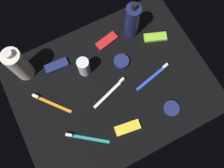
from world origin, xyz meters
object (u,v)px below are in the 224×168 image
at_px(snack_bar_navy, 57,66).
at_px(toothbrush_white, 111,91).
at_px(deodorant_stick, 84,67).
at_px(toothbrush_teal, 85,138).
at_px(lotion_bottle, 132,21).
at_px(toothbrush_blue, 154,75).
at_px(cream_tin_left, 171,108).
at_px(cream_tin_right, 121,61).
at_px(snack_bar_yellow, 128,128).
at_px(snack_bar_lime, 155,37).
at_px(snack_bar_red, 107,41).
at_px(bodywash_bottle, 19,65).
at_px(toothbrush_orange, 50,102).

bearing_deg(snack_bar_navy, toothbrush_white, -49.53).
bearing_deg(deodorant_stick, toothbrush_teal, -115.66).
bearing_deg(lotion_bottle, toothbrush_blue, -92.96).
height_order(deodorant_stick, toothbrush_blue, deodorant_stick).
height_order(cream_tin_left, cream_tin_right, cream_tin_right).
xyz_separation_m(toothbrush_white, toothbrush_blue, (0.20, -0.02, 0.00)).
distance_m(toothbrush_blue, snack_bar_yellow, 0.26).
distance_m(toothbrush_white, toothbrush_teal, 0.22).
bearing_deg(snack_bar_lime, lotion_bottle, 157.27).
bearing_deg(cream_tin_left, snack_bar_lime, 70.84).
distance_m(lotion_bottle, snack_bar_red, 0.15).
height_order(toothbrush_white, snack_bar_yellow, toothbrush_white).
bearing_deg(cream_tin_left, bodywash_bottle, 137.89).
distance_m(bodywash_bottle, toothbrush_blue, 0.57).
bearing_deg(cream_tin_right, snack_bar_lime, 10.33).
bearing_deg(toothbrush_blue, snack_bar_lime, 58.27).
distance_m(toothbrush_white, snack_bar_navy, 0.27).
bearing_deg(snack_bar_navy, bodywash_bottle, 168.13).
distance_m(toothbrush_teal, snack_bar_lime, 0.55).
xyz_separation_m(toothbrush_orange, cream_tin_left, (0.44, -0.26, 0.00)).
bearing_deg(toothbrush_blue, cream_tin_left, -94.59).
bearing_deg(toothbrush_white, deodorant_stick, 113.71).
relative_size(lotion_bottle, bodywash_bottle, 1.03).
distance_m(cream_tin_left, cream_tin_right, 0.29).
height_order(snack_bar_lime, cream_tin_right, cream_tin_right).
height_order(deodorant_stick, toothbrush_orange, deodorant_stick).
bearing_deg(deodorant_stick, toothbrush_white, -66.29).
xyz_separation_m(bodywash_bottle, snack_bar_red, (0.38, -0.03, -0.08)).
bearing_deg(cream_tin_right, toothbrush_blue, -51.19).
bearing_deg(deodorant_stick, snack_bar_lime, -0.31).
bearing_deg(snack_bar_yellow, lotion_bottle, 68.20).
relative_size(toothbrush_orange, cream_tin_left, 2.20).
bearing_deg(snack_bar_yellow, snack_bar_navy, 119.73).
height_order(snack_bar_lime, snack_bar_navy, same).
height_order(toothbrush_blue, toothbrush_teal, same).
distance_m(lotion_bottle, bodywash_bottle, 0.50).
bearing_deg(cream_tin_right, snack_bar_yellow, -113.05).
bearing_deg(toothbrush_orange, cream_tin_left, -30.35).
bearing_deg(toothbrush_orange, snack_bar_red, 22.75).
bearing_deg(toothbrush_blue, lotion_bottle, 87.04).
xyz_separation_m(toothbrush_orange, toothbrush_teal, (0.07, -0.20, 0.00)).
bearing_deg(lotion_bottle, toothbrush_teal, -139.44).
xyz_separation_m(toothbrush_teal, snack_bar_yellow, (0.17, -0.04, 0.00)).
distance_m(bodywash_bottle, cream_tin_right, 0.43).
bearing_deg(snack_bar_yellow, toothbrush_orange, 143.24).
xyz_separation_m(snack_bar_navy, cream_tin_right, (0.26, -0.12, 0.00)).
bearing_deg(toothbrush_orange, snack_bar_lime, 6.11).
distance_m(toothbrush_white, cream_tin_right, 0.14).
distance_m(lotion_bottle, deodorant_stick, 0.29).
bearing_deg(snack_bar_yellow, bodywash_bottle, 132.24).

